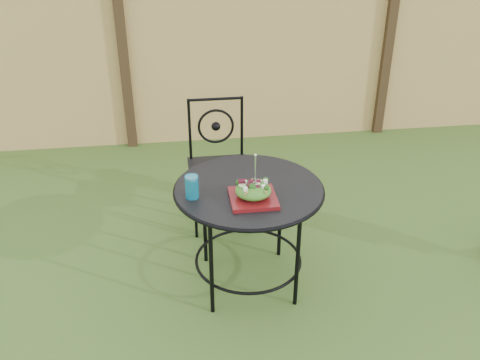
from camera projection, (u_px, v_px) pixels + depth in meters
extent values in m
plane|color=#244917|center=(308.00, 263.00, 3.76)|extent=(60.00, 60.00, 0.00)
cube|color=#E3BF70|center=(259.00, 52.00, 5.24)|extent=(8.00, 0.05, 1.80)
cube|color=black|center=(123.00, 53.00, 5.02)|extent=(0.09, 0.09, 1.90)
cube|color=black|center=(388.00, 44.00, 5.32)|extent=(0.09, 0.09, 1.90)
cylinder|color=black|center=(249.00, 188.00, 3.25)|extent=(0.90, 0.90, 0.02)
torus|color=black|center=(249.00, 189.00, 3.25)|extent=(0.92, 0.92, 0.02)
torus|color=black|center=(248.00, 259.00, 3.51)|extent=(0.70, 0.70, 0.02)
cylinder|color=black|center=(280.00, 213.00, 3.68)|extent=(0.03, 0.03, 0.71)
cylinder|color=black|center=(205.00, 218.00, 3.62)|extent=(0.03, 0.03, 0.71)
cylinder|color=black|center=(211.00, 266.00, 3.16)|extent=(0.03, 0.03, 0.71)
cylinder|color=black|center=(298.00, 259.00, 3.23)|extent=(0.03, 0.03, 0.71)
cube|color=black|center=(219.00, 170.00, 4.02)|extent=(0.46, 0.46, 0.03)
cylinder|color=black|center=(215.00, 99.00, 3.97)|extent=(0.42, 0.02, 0.02)
torus|color=black|center=(216.00, 126.00, 4.07)|extent=(0.28, 0.02, 0.28)
cylinder|color=black|center=(196.00, 212.00, 3.94)|extent=(0.02, 0.02, 0.44)
cylinder|color=black|center=(249.00, 208.00, 3.98)|extent=(0.02, 0.02, 0.44)
cylinder|color=black|center=(193.00, 186.00, 4.28)|extent=(0.02, 0.02, 0.44)
cylinder|color=black|center=(242.00, 183.00, 4.33)|extent=(0.02, 0.02, 0.44)
cylinder|color=black|center=(190.00, 130.00, 4.06)|extent=(0.02, 0.02, 0.50)
cylinder|color=black|center=(242.00, 127.00, 4.11)|extent=(0.02, 0.02, 0.50)
cube|color=#510C0B|center=(253.00, 198.00, 3.11)|extent=(0.27, 0.27, 0.02)
ellipsoid|color=#235614|center=(253.00, 190.00, 3.08)|extent=(0.21, 0.21, 0.08)
cylinder|color=silver|center=(255.00, 170.00, 3.02)|extent=(0.01, 0.01, 0.18)
cylinder|color=#0B6987|center=(192.00, 187.00, 3.11)|extent=(0.08, 0.08, 0.14)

